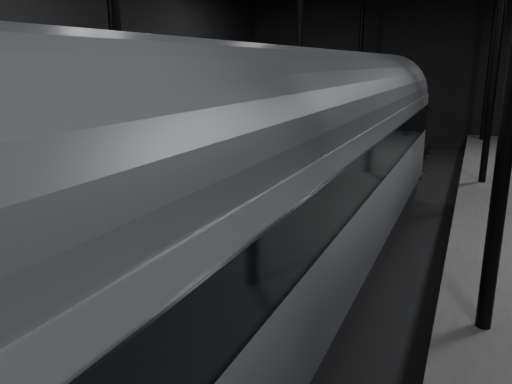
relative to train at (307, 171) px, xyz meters
The scene contains 6 objects.
ground 4.03m from the train, 89.99° to the left, with size 44.00×44.00×0.00m, color black.
platform_left 8.34m from the train, 161.68° to the left, with size 9.00×43.80×1.00m, color #52524F.
tactile_strip 4.63m from the train, 142.61° to the left, with size 0.50×43.80×0.01m, color olive.
track 3.97m from the train, 89.99° to the left, with size 2.40×43.00×0.24m.
train is the anchor object (origin of this frame).
woman 5.37m from the train, 137.18° to the left, with size 0.56×0.36×1.52m, color #98805D.
Camera 1 is at (3.30, -12.86, 5.51)m, focal length 35.00 mm.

